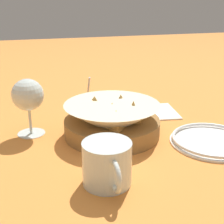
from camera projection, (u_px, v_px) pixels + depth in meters
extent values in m
plane|color=orange|center=(103.00, 131.00, 0.84)|extent=(4.00, 4.00, 0.00)
cylinder|color=olive|center=(112.00, 127.00, 0.81)|extent=(0.25, 0.25, 0.04)
cone|color=beige|center=(112.00, 119.00, 0.80)|extent=(0.24, 0.24, 0.08)
cylinder|color=#3D842D|center=(112.00, 126.00, 0.81)|extent=(0.19, 0.19, 0.01)
pyramid|color=gold|center=(116.00, 122.00, 0.75)|extent=(0.06, 0.05, 0.06)
pyramid|color=gold|center=(133.00, 113.00, 0.79)|extent=(0.07, 0.06, 0.07)
pyramid|color=gold|center=(121.00, 106.00, 0.84)|extent=(0.07, 0.08, 0.07)
pyramid|color=gold|center=(95.00, 108.00, 0.82)|extent=(0.10, 0.10, 0.07)
pyramid|color=gold|center=(112.00, 114.00, 0.80)|extent=(0.09, 0.10, 0.06)
cylinder|color=#B7B7BC|center=(88.00, 107.00, 0.97)|extent=(0.06, 0.06, 0.03)
cylinder|color=red|center=(88.00, 105.00, 0.97)|extent=(0.05, 0.05, 0.02)
cylinder|color=#B7B7BC|center=(88.00, 93.00, 0.94)|extent=(0.06, 0.01, 0.11)
cylinder|color=silver|center=(31.00, 133.00, 0.82)|extent=(0.07, 0.07, 0.00)
cylinder|color=silver|center=(30.00, 120.00, 0.81)|extent=(0.01, 0.01, 0.07)
sphere|color=silver|center=(28.00, 95.00, 0.78)|extent=(0.08, 0.08, 0.08)
sphere|color=#DBD17A|center=(28.00, 99.00, 0.79)|extent=(0.06, 0.06, 0.06)
cylinder|color=silver|center=(107.00, 163.00, 0.59)|extent=(0.09, 0.09, 0.09)
cylinder|color=orange|center=(107.00, 168.00, 0.59)|extent=(0.08, 0.08, 0.06)
torus|color=silver|center=(115.00, 176.00, 0.54)|extent=(0.06, 0.01, 0.06)
cylinder|color=white|center=(212.00, 141.00, 0.77)|extent=(0.20, 0.20, 0.01)
torus|color=white|center=(212.00, 139.00, 0.76)|extent=(0.20, 0.20, 0.01)
cube|color=white|center=(162.00, 111.00, 0.97)|extent=(0.15, 0.10, 0.01)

